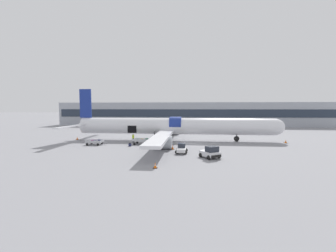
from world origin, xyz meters
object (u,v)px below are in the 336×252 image
at_px(airplane, 173,127).
at_px(ground_crew_supervisor, 166,140).
at_px(ground_crew_loader_b, 161,139).
at_px(suitcase_on_tarmac_upright, 130,145).
at_px(baggage_tug_lead, 182,149).
at_px(ground_crew_driver, 162,138).
at_px(ground_crew_loader_a, 133,138).
at_px(baggage_cart_queued, 95,142).
at_px(baggage_cart_loading, 142,141).
at_px(baggage_tug_mid, 210,153).

distance_m(airplane, ground_crew_supervisor, 5.33).
xyz_separation_m(ground_crew_loader_b, suitcase_on_tarmac_upright, (-4.76, -2.95, -0.64)).
distance_m(baggage_tug_lead, suitcase_on_tarmac_upright, 9.88).
height_order(baggage_tug_lead, ground_crew_driver, ground_crew_driver).
bearing_deg(ground_crew_loader_b, ground_crew_loader_a, 166.31).
xyz_separation_m(ground_crew_supervisor, suitcase_on_tarmac_upright, (-5.72, -2.53, -0.62)).
bearing_deg(baggage_cart_queued, baggage_tug_lead, -20.02).
xyz_separation_m(baggage_tug_lead, baggage_cart_loading, (-7.12, 6.67, -0.01)).
relative_size(airplane, baggage_cart_queued, 11.06).
xyz_separation_m(ground_crew_loader_a, suitcase_on_tarmac_upright, (0.56, -4.25, -0.59)).
height_order(ground_crew_loader_a, ground_crew_supervisor, ground_crew_supervisor).
xyz_separation_m(baggage_cart_queued, ground_crew_loader_b, (11.20, 1.96, 0.45)).
relative_size(baggage_tug_lead, baggage_cart_queued, 0.67).
height_order(airplane, baggage_cart_loading, airplane).
bearing_deg(suitcase_on_tarmac_upright, ground_crew_loader_b, 31.80).
bearing_deg(ground_crew_loader_a, airplane, 24.61).
height_order(airplane, ground_crew_loader_b, airplane).
height_order(baggage_cart_loading, suitcase_on_tarmac_upright, baggage_cart_loading).
relative_size(ground_crew_driver, suitcase_on_tarmac_upright, 2.76).
bearing_deg(airplane, baggage_cart_queued, -153.36).
height_order(ground_crew_loader_a, ground_crew_driver, ground_crew_driver).
bearing_deg(baggage_cart_queued, ground_crew_supervisor, 7.21).
distance_m(baggage_cart_queued, ground_crew_driver, 11.75).
height_order(baggage_tug_lead, ground_crew_loader_a, ground_crew_loader_a).
bearing_deg(ground_crew_driver, suitcase_on_tarmac_upright, -138.56).
distance_m(baggage_tug_lead, ground_crew_loader_b, 8.51).
bearing_deg(baggage_tug_lead, baggage_cart_loading, 136.89).
xyz_separation_m(baggage_cart_loading, suitcase_on_tarmac_upright, (-1.64, -2.12, -0.31)).
distance_m(ground_crew_loader_a, ground_crew_driver, 5.39).
bearing_deg(baggage_tug_lead, ground_crew_loader_a, 136.67).
bearing_deg(ground_crew_supervisor, ground_crew_driver, 117.02).
bearing_deg(airplane, ground_crew_supervisor, -98.76).
height_order(baggage_tug_mid, baggage_cart_loading, baggage_tug_mid).
relative_size(ground_crew_loader_b, ground_crew_supervisor, 1.02).
bearing_deg(ground_crew_loader_a, baggage_cart_queued, -151.02).
bearing_deg(suitcase_on_tarmac_upright, ground_crew_supervisor, 23.88).
distance_m(baggage_tug_lead, baggage_cart_queued, 16.18).
distance_m(baggage_tug_mid, ground_crew_driver, 13.95).
xyz_separation_m(baggage_cart_queued, suitcase_on_tarmac_upright, (6.44, -0.99, -0.18)).
bearing_deg(airplane, ground_crew_driver, -117.16).
distance_m(ground_crew_driver, ground_crew_supervisor, 1.95).
xyz_separation_m(baggage_cart_loading, ground_crew_supervisor, (4.08, 0.41, 0.31)).
xyz_separation_m(baggage_tug_lead, ground_crew_loader_a, (-9.33, 8.80, 0.27)).
xyz_separation_m(ground_crew_loader_a, ground_crew_loader_b, (5.32, -1.30, 0.05)).
bearing_deg(ground_crew_loader_a, baggage_tug_mid, -41.45).
relative_size(baggage_tug_lead, ground_crew_driver, 1.53).
xyz_separation_m(baggage_tug_lead, suitcase_on_tarmac_upright, (-8.76, 4.55, -0.32)).
bearing_deg(suitcase_on_tarmac_upright, baggage_tug_mid, -30.31).
height_order(ground_crew_loader_b, ground_crew_driver, ground_crew_loader_b).
bearing_deg(suitcase_on_tarmac_upright, airplane, 49.08).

